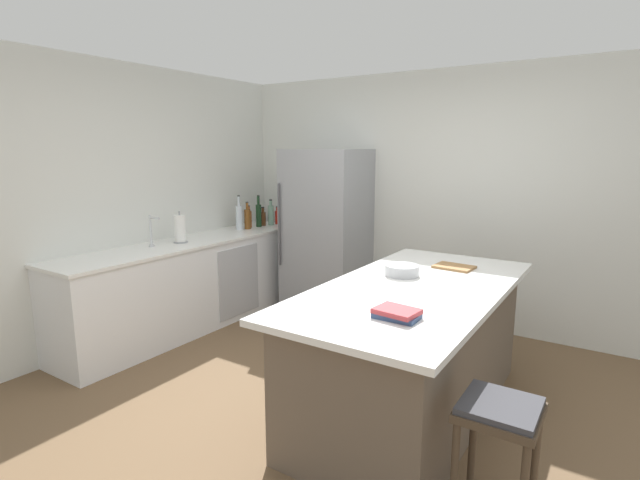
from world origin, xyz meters
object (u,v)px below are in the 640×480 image
object	(u,v)px
cutting_board	(454,267)
wine_bottle	(259,214)
paper_towel_roll	(180,229)
whiskey_bottle	(247,218)
bar_stool	(499,427)
mixing_bowl	(402,270)
soda_bottle	(239,217)
sink_faucet	(152,231)
kitchen_island	(412,349)
refrigerator	(326,231)
vinegar_bottle	(249,219)
syrup_bottle	(263,218)
hot_sauce_bottle	(277,217)
gin_bottle	(271,214)
cookbook_stack	(397,313)

from	to	relation	value
cutting_board	wine_bottle	bearing A→B (deg)	163.66
paper_towel_roll	whiskey_bottle	distance (m)	0.99
bar_stool	wine_bottle	world-z (taller)	wine_bottle
wine_bottle	mixing_bowl	world-z (taller)	wine_bottle
soda_bottle	whiskey_bottle	bearing A→B (deg)	63.28
sink_faucet	kitchen_island	bearing A→B (deg)	1.88
refrigerator	cutting_board	world-z (taller)	refrigerator
vinegar_bottle	cutting_board	world-z (taller)	vinegar_bottle
syrup_bottle	wine_bottle	distance (m)	0.11
hot_sauce_bottle	wine_bottle	bearing A→B (deg)	-100.57
wine_bottle	mixing_bowl	bearing A→B (deg)	-26.76
sink_faucet	hot_sauce_bottle	size ratio (longest dim) A/B	1.37
vinegar_bottle	whiskey_bottle	size ratio (longest dim) A/B	0.83
whiskey_bottle	soda_bottle	xyz separation A→B (m)	(-0.04, -0.09, 0.03)
whiskey_bottle	mixing_bowl	world-z (taller)	whiskey_bottle
wine_bottle	bar_stool	bearing A→B (deg)	-33.43
refrigerator	mixing_bowl	distance (m)	1.99
soda_bottle	gin_bottle	bearing A→B (deg)	81.16
wine_bottle	cutting_board	size ratio (longest dim) A/B	1.26
kitchen_island	cookbook_stack	xyz separation A→B (m)	(0.16, -0.64, 0.48)
soda_bottle	mixing_bowl	xyz separation A→B (m)	(2.40, -0.90, -0.10)
vinegar_bottle	cutting_board	bearing A→B (deg)	-13.85
syrup_bottle	wine_bottle	xyz separation A→B (m)	(0.01, -0.09, 0.06)
mixing_bowl	vinegar_bottle	bearing A→B (deg)	155.86
sink_faucet	cookbook_stack	xyz separation A→B (m)	(2.75, -0.55, -0.12)
syrup_bottle	sink_faucet	bearing A→B (deg)	-91.37
bar_stool	mixing_bowl	world-z (taller)	mixing_bowl
sink_faucet	wine_bottle	bearing A→B (deg)	88.06
paper_towel_roll	soda_bottle	distance (m)	0.90
soda_bottle	refrigerator	bearing A→B (deg)	24.87
hot_sauce_bottle	syrup_bottle	distance (m)	0.20
refrigerator	wine_bottle	bearing A→B (deg)	-171.20
wine_bottle	vinegar_bottle	xyz separation A→B (m)	(-0.05, -0.11, -0.05)
paper_towel_roll	soda_bottle	world-z (taller)	soda_bottle
kitchen_island	cutting_board	size ratio (longest dim) A/B	7.46
gin_bottle	cutting_board	bearing A→B (deg)	-20.36
refrigerator	whiskey_bottle	distance (m)	0.94
sink_faucet	whiskey_bottle	size ratio (longest dim) A/B	0.95
hot_sauce_bottle	gin_bottle	xyz separation A→B (m)	(-0.02, -0.09, 0.04)
wine_bottle	sink_faucet	bearing A→B (deg)	-91.94
refrigerator	whiskey_bottle	xyz separation A→B (m)	(-0.87, -0.33, 0.12)
wine_bottle	hot_sauce_bottle	bearing A→B (deg)	79.43
gin_bottle	wine_bottle	distance (m)	0.20
wine_bottle	cookbook_stack	bearing A→B (deg)	-37.06
gin_bottle	syrup_bottle	distance (m)	0.11
sink_faucet	whiskey_bottle	xyz separation A→B (m)	(0.05, 1.28, -0.03)
refrigerator	wine_bottle	xyz separation A→B (m)	(-0.87, -0.13, 0.14)
paper_towel_roll	syrup_bottle	size ratio (longest dim) A/B	1.38
vinegar_bottle	cutting_board	distance (m)	2.74
syrup_bottle	mixing_bowl	xyz separation A→B (m)	(2.37, -1.28, -0.05)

